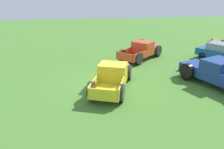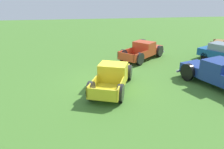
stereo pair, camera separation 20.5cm
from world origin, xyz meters
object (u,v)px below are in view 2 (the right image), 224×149
(pickup_truck_foreground, at_px, (113,76))
(trash_can, at_px, (142,44))
(picnic_table, at_px, (219,43))
(pickup_truck_behind_right, at_px, (144,50))
(pickup_truck_behind_left, at_px, (217,74))

(pickup_truck_foreground, distance_m, trash_can, 10.32)
(picnic_table, height_order, trash_can, trash_can)
(pickup_truck_behind_right, bearing_deg, pickup_truck_foreground, -33.78)
(pickup_truck_foreground, bearing_deg, trash_can, 152.73)
(picnic_table, distance_m, trash_can, 8.09)
(pickup_truck_foreground, distance_m, picnic_table, 15.10)
(pickup_truck_foreground, xyz_separation_m, picnic_table, (-8.09, 12.75, -0.20))
(pickup_truck_foreground, xyz_separation_m, pickup_truck_behind_left, (0.94, 6.22, 0.09))
(picnic_table, bearing_deg, pickup_truck_behind_right, -74.66)
(pickup_truck_foreground, height_order, trash_can, pickup_truck_foreground)
(pickup_truck_behind_right, bearing_deg, picnic_table, 105.34)
(pickup_truck_behind_left, distance_m, picnic_table, 11.15)
(pickup_truck_behind_right, bearing_deg, trash_can, 164.80)
(pickup_truck_behind_right, relative_size, picnic_table, 2.08)
(pickup_truck_behind_right, height_order, trash_can, pickup_truck_behind_right)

